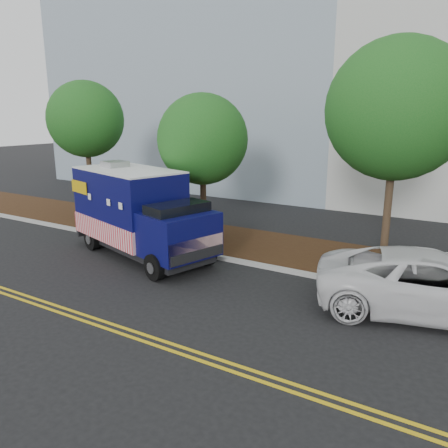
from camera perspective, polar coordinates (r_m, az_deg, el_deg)
The scene contains 11 objects.
ground at distance 16.07m, azimuth -7.64°, elevation -5.13°, with size 120.00×120.00×0.00m, color black.
curb at distance 17.10m, azimuth -4.73°, elevation -3.58°, with size 120.00×0.18×0.15m, color #9E9E99.
mulch_strip at distance 18.77m, azimuth -0.99°, elevation -1.92°, with size 120.00×4.00×0.15m, color black.
centerline_near at distance 13.16m, azimuth -19.96°, elevation -10.36°, with size 120.00×0.10×0.01m, color gold.
centerline_far at distance 13.02m, azimuth -20.82°, elevation -10.71°, with size 120.00×0.10×0.01m, color gold.
tree_a at distance 23.34m, azimuth -17.63°, elevation 12.87°, with size 3.76×3.76×6.90m.
tree_b at distance 18.27m, azimuth -2.82°, elevation 10.96°, with size 3.74×3.74×6.13m.
tree_c at distance 15.66m, azimuth 21.64°, elevation 13.69°, with size 4.60×4.60×7.72m.
sign_post at distance 20.08m, azimuth -14.03°, elevation 2.04°, with size 0.06×0.06×2.40m, color #473828.
food_truck at distance 16.90m, azimuth -11.18°, elevation 1.23°, with size 6.97×4.16×3.47m.
white_car at distance 13.07m, azimuth 25.76°, elevation -7.10°, with size 2.83×6.15×1.71m, color silver.
Camera 1 is at (9.56, -11.79, 5.29)m, focal length 35.00 mm.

